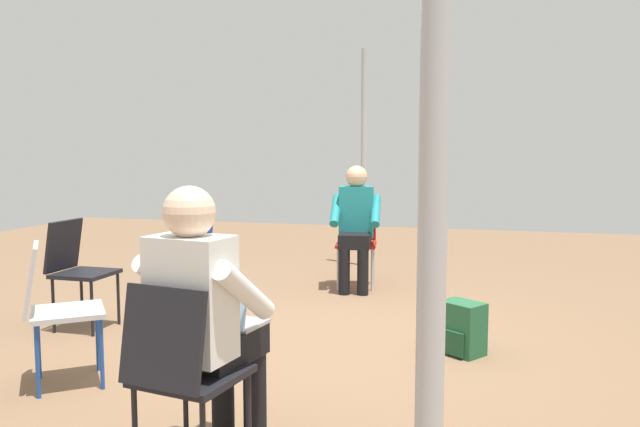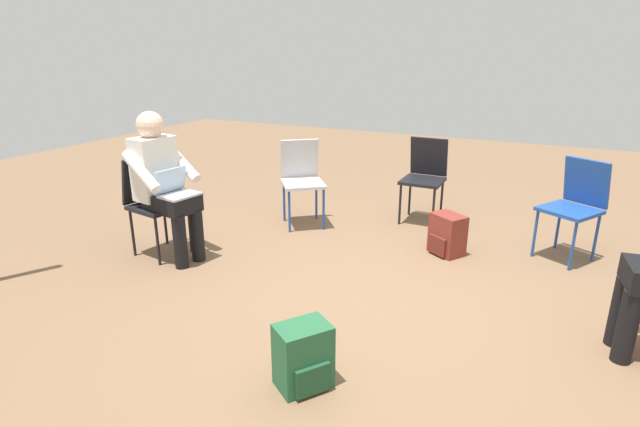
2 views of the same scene
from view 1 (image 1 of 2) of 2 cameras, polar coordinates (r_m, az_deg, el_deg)
name	(u,v)px [view 1 (image 1 of 2)]	position (r m, az deg, el deg)	size (l,w,h in m)	color
ground_plane	(324,340)	(4.68, 0.38, -11.46)	(14.00, 14.00, 0.00)	brown
chair_southeast	(203,243)	(6.19, -10.62, -2.63)	(0.57, 0.56, 0.85)	#1E4799
chair_east	(77,266)	(5.22, -21.32, -4.46)	(0.44, 0.40, 0.85)	black
chair_south	(357,238)	(6.42, 3.38, -2.24)	(0.45, 0.49, 0.85)	red
chair_northeast	(54,303)	(3.99, -23.16, -7.56)	(0.58, 0.58, 0.85)	#B7B7BC
chair_north	(182,367)	(2.70, -12.55, -13.54)	(0.46, 0.50, 0.85)	black
person_with_laptop	(205,311)	(2.77, -10.48, -8.73)	(0.55, 0.57, 1.24)	black
person_in_teal	(356,221)	(6.23, 3.28, -0.65)	(0.54, 0.55, 1.24)	black
backpack_near_laptop_user	(462,331)	(4.44, 12.85, -10.45)	(0.34, 0.33, 0.36)	#235B38
backpack_by_empty_chair	(197,302)	(5.24, -11.22, -7.92)	(0.32, 0.34, 0.36)	maroon
tent_pole_near	(364,159)	(7.51, 4.01, 5.02)	(0.07, 0.07, 2.59)	#B2B2B7
tent_pole_far	(433,216)	(1.49, 10.26, -0.20)	(0.07, 0.07, 2.46)	#B2B2B7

